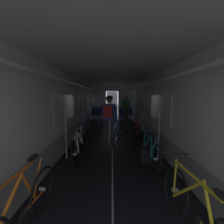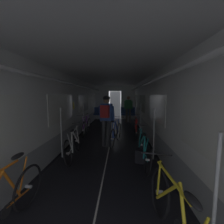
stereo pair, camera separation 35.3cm
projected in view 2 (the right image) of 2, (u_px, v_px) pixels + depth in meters
The scene contains 14 objects.
ground_plane at pixel (94, 221), 2.09m from camera, with size 60.00×60.00×0.00m, color black.
train_car_shell at pixel (110, 97), 5.48m from camera, with size 3.14×12.34×2.57m.
bench_seat_far_left at pixel (101, 113), 10.09m from camera, with size 0.98×0.51×0.95m.
bench_seat_far_right at pixel (128, 113), 10.00m from camera, with size 0.98×0.51×0.95m.
bicycle_purple at pixel (86, 126), 6.62m from camera, with size 0.44×1.69×0.95m.
bicycle_teal at pixel (144, 150), 3.78m from camera, with size 0.44×1.69×0.96m.
bicycle_orange at pixel (1, 208), 1.82m from camera, with size 0.44×1.69×0.95m.
bicycle_yellow at pixel (175, 217), 1.68m from camera, with size 0.45×1.69×0.95m.
bicycle_white at pixel (73, 145), 4.16m from camera, with size 0.44×1.70×0.96m.
bicycle_red at pixel (136, 129), 6.16m from camera, with size 0.44×1.69×0.95m.
person_cyclist_aisle at pixel (106, 115), 5.03m from camera, with size 0.56×0.45×1.73m.
bicycle_blue_in_aisle at pixel (116, 134), 5.35m from camera, with size 0.49×1.67×0.94m.
person_standing_near_bench at pixel (128, 107), 9.58m from camera, with size 0.53×0.23×1.69m.
backpack_on_floor at pixel (141, 156), 3.89m from camera, with size 0.26×0.20×0.34m, color black.
Camera 2 is at (0.34, -1.90, 1.74)m, focal length 24.09 mm.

